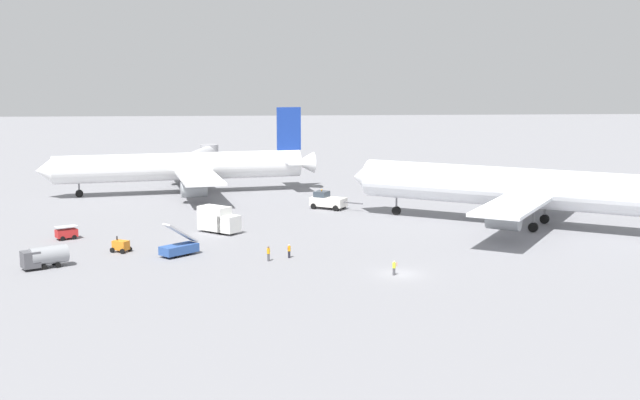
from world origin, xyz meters
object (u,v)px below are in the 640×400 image
(gse_fuel_bowser_stubby, at_px, (44,256))
(ground_crew_wing_walker_right, at_px, (289,251))
(gse_gpu_cart_small, at_px, (121,246))
(gse_catering_truck_tall, at_px, (218,220))
(pushback_tug, at_px, (328,201))
(gse_baggage_cart_trailing, at_px, (66,233))
(ground_crew_marshaller_foreground, at_px, (268,253))
(ground_crew_ramp_agent_by_cones, at_px, (394,268))
(jet_bridge, at_px, (203,156))
(airliner_being_pushed, at_px, (520,188))
(gse_stair_truck_yellow, at_px, (179,247))
(airliner_at_gate_left, at_px, (183,167))

(gse_fuel_bowser_stubby, height_order, ground_crew_wing_walker_right, gse_fuel_bowser_stubby)
(gse_gpu_cart_small, bearing_deg, gse_catering_truck_tall, 44.57)
(pushback_tug, bearing_deg, gse_fuel_bowser_stubby, -133.63)
(gse_gpu_cart_small, height_order, gse_fuel_bowser_stubby, gse_fuel_bowser_stubby)
(gse_baggage_cart_trailing, bearing_deg, pushback_tug, 30.03)
(gse_catering_truck_tall, height_order, ground_crew_wing_walker_right, gse_catering_truck_tall)
(ground_crew_marshaller_foreground, bearing_deg, ground_crew_ramp_agent_by_cones, -29.28)
(ground_crew_ramp_agent_by_cones, xyz_separation_m, ground_crew_wing_walker_right, (-10.82, 8.86, 0.03))
(gse_baggage_cart_trailing, height_order, gse_fuel_bowser_stubby, gse_fuel_bowser_stubby)
(gse_fuel_bowser_stubby, xyz_separation_m, gse_catering_truck_tall, (18.19, 18.39, 0.42))
(gse_fuel_bowser_stubby, xyz_separation_m, jet_bridge, (12.21, 79.55, 2.63))
(gse_catering_truck_tall, relative_size, ground_crew_ramp_agent_by_cones, 3.85)
(airliner_being_pushed, bearing_deg, gse_stair_truck_yellow, -161.88)
(airliner_at_gate_left, bearing_deg, jet_bridge, 85.95)
(gse_baggage_cart_trailing, height_order, gse_gpu_cart_small, gse_gpu_cart_small)
(gse_gpu_cart_small, bearing_deg, airliner_being_pushed, 13.34)
(airliner_at_gate_left, bearing_deg, ground_crew_ramp_agent_by_cones, -65.34)
(gse_catering_truck_tall, bearing_deg, airliner_at_gate_left, 102.38)
(gse_fuel_bowser_stubby, height_order, ground_crew_ramp_agent_by_cones, gse_fuel_bowser_stubby)
(gse_fuel_bowser_stubby, bearing_deg, pushback_tug, 46.37)
(gse_baggage_cart_trailing, bearing_deg, gse_catering_truck_tall, 8.50)
(pushback_tug, distance_m, ground_crew_wing_walker_right, 33.91)
(pushback_tug, relative_size, jet_bridge, 0.48)
(gse_baggage_cart_trailing, distance_m, jet_bridge, 65.49)
(pushback_tug, bearing_deg, gse_gpu_cart_small, -133.65)
(jet_bridge, bearing_deg, ground_crew_marshaller_foreground, -80.95)
(pushback_tug, distance_m, gse_fuel_bowser_stubby, 49.76)
(airliner_being_pushed, xyz_separation_m, gse_baggage_cart_trailing, (-60.95, -4.45, -4.45))
(airliner_at_gate_left, height_order, ground_crew_ramp_agent_by_cones, airliner_at_gate_left)
(ground_crew_marshaller_foreground, bearing_deg, ground_crew_wing_walker_right, 30.91)
(ground_crew_ramp_agent_by_cones, relative_size, jet_bridge, 0.09)
(pushback_tug, bearing_deg, jet_bridge, 116.94)
(gse_fuel_bowser_stubby, distance_m, jet_bridge, 80.52)
(airliner_at_gate_left, bearing_deg, gse_gpu_cart_small, -94.08)
(pushback_tug, bearing_deg, gse_stair_truck_yellow, -122.98)
(gse_gpu_cart_small, distance_m, ground_crew_ramp_agent_by_cones, 33.59)
(gse_gpu_cart_small, distance_m, jet_bridge, 72.36)
(airliner_at_gate_left, bearing_deg, gse_catering_truck_tall, -77.62)
(gse_stair_truck_yellow, height_order, ground_crew_marshaller_foreground, gse_stair_truck_yellow)
(gse_fuel_bowser_stubby, bearing_deg, gse_gpu_cart_small, 46.45)
(pushback_tug, distance_m, jet_bridge, 48.91)
(pushback_tug, distance_m, gse_stair_truck_yellow, 36.92)
(pushback_tug, height_order, jet_bridge, jet_bridge)
(ground_crew_ramp_agent_by_cones, bearing_deg, ground_crew_marshaller_foreground, 150.72)
(airliner_being_pushed, relative_size, gse_fuel_bowser_stubby, 8.74)
(gse_fuel_bowser_stubby, xyz_separation_m, ground_crew_marshaller_foreground, (24.64, 1.46, -0.43))
(pushback_tug, relative_size, ground_crew_ramp_agent_by_cones, 5.13)
(airliner_at_gate_left, bearing_deg, airliner_being_pushed, -34.50)
(airliner_at_gate_left, bearing_deg, ground_crew_wing_walker_right, -71.91)
(gse_gpu_cart_small, height_order, gse_stair_truck_yellow, gse_stair_truck_yellow)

